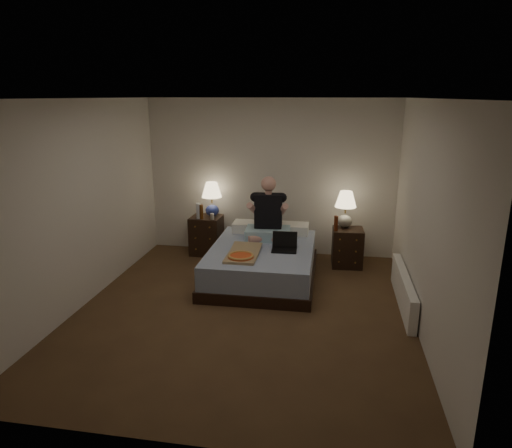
% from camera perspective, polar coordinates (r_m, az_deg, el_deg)
% --- Properties ---
extents(floor, '(4.00, 4.50, 0.00)m').
position_cam_1_polar(floor, '(5.66, -1.56, -10.78)').
color(floor, brown).
rests_on(floor, ground).
extents(ceiling, '(4.00, 4.50, 0.00)m').
position_cam_1_polar(ceiling, '(5.06, -1.78, 15.43)').
color(ceiling, white).
rests_on(ceiling, ground).
extents(wall_back, '(4.00, 0.00, 2.50)m').
position_cam_1_polar(wall_back, '(7.39, 1.77, 5.79)').
color(wall_back, silver).
rests_on(wall_back, ground).
extents(wall_front, '(4.00, 0.00, 2.50)m').
position_cam_1_polar(wall_front, '(3.16, -9.75, -8.33)').
color(wall_front, silver).
rests_on(wall_front, ground).
extents(wall_left, '(0.00, 4.50, 2.50)m').
position_cam_1_polar(wall_left, '(5.94, -20.96, 2.27)').
color(wall_left, silver).
rests_on(wall_left, ground).
extents(wall_right, '(0.00, 4.50, 2.50)m').
position_cam_1_polar(wall_right, '(5.22, 20.40, 0.58)').
color(wall_right, silver).
rests_on(wall_right, ground).
extents(bed, '(1.44, 1.91, 0.47)m').
position_cam_1_polar(bed, '(6.51, 0.78, -4.87)').
color(bed, '#5470A8').
rests_on(bed, floor).
extents(nightstand_left, '(0.50, 0.45, 0.63)m').
position_cam_1_polar(nightstand_left, '(7.55, -6.20, -1.40)').
color(nightstand_left, black).
rests_on(nightstand_left, floor).
extents(nightstand_right, '(0.47, 0.43, 0.59)m').
position_cam_1_polar(nightstand_right, '(7.10, 11.34, -2.90)').
color(nightstand_right, black).
rests_on(nightstand_right, floor).
extents(lamp_left, '(0.39, 0.39, 0.56)m').
position_cam_1_polar(lamp_left, '(7.42, -5.53, 3.08)').
color(lamp_left, navy).
rests_on(lamp_left, nightstand_left).
extents(lamp_right, '(0.35, 0.35, 0.56)m').
position_cam_1_polar(lamp_right, '(7.04, 11.11, 1.81)').
color(lamp_right, gray).
rests_on(lamp_right, nightstand_right).
extents(water_bottle, '(0.07, 0.07, 0.25)m').
position_cam_1_polar(water_bottle, '(7.33, -7.21, 1.62)').
color(water_bottle, silver).
rests_on(water_bottle, nightstand_left).
extents(soda_can, '(0.07, 0.07, 0.10)m').
position_cam_1_polar(soda_can, '(7.26, -5.51, 0.93)').
color(soda_can, beige).
rests_on(soda_can, nightstand_left).
extents(beer_bottle_left, '(0.06, 0.06, 0.23)m').
position_cam_1_polar(beer_bottle_left, '(7.31, -6.85, 1.52)').
color(beer_bottle_left, '#60320D').
rests_on(beer_bottle_left, nightstand_left).
extents(beer_bottle_right, '(0.06, 0.06, 0.23)m').
position_cam_1_polar(beer_bottle_right, '(6.87, 9.96, 0.10)').
color(beer_bottle_right, '#541F0C').
rests_on(beer_bottle_right, nightstand_right).
extents(person, '(0.69, 0.56, 0.93)m').
position_cam_1_polar(person, '(6.67, 1.53, 1.96)').
color(person, black).
rests_on(person, bed).
extents(laptop, '(0.35, 0.29, 0.24)m').
position_cam_1_polar(laptop, '(6.24, 3.56, -2.34)').
color(laptop, black).
rests_on(laptop, bed).
extents(pizza_box, '(0.40, 0.76, 0.08)m').
position_cam_1_polar(pizza_box, '(5.93, -1.91, -4.11)').
color(pizza_box, tan).
rests_on(pizza_box, bed).
extents(radiator, '(0.10, 1.60, 0.40)m').
position_cam_1_polar(radiator, '(6.02, 17.94, -7.83)').
color(radiator, white).
rests_on(radiator, floor).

